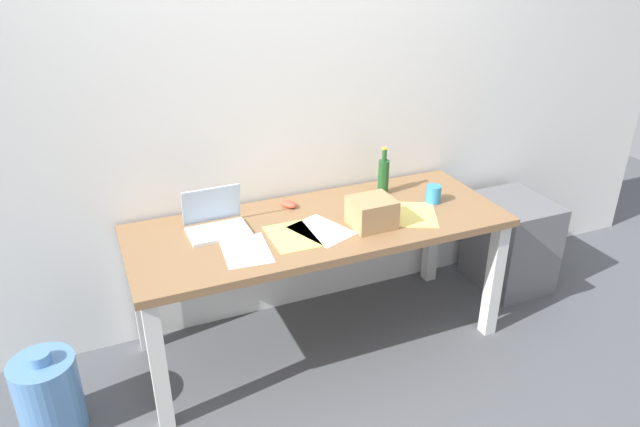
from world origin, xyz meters
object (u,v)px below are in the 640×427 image
at_px(desk, 320,238).
at_px(coffee_mug, 434,194).
at_px(beer_bottle, 383,176).
at_px(filing_cabinet, 511,243).
at_px(laptop_left, 216,222).
at_px(water_cooler_jug, 49,395).
at_px(computer_mouse, 289,204).
at_px(cardboard_box, 372,212).

bearing_deg(desk, coffee_mug, -1.24).
height_order(desk, beer_bottle, beer_bottle).
bearing_deg(beer_bottle, filing_cabinet, -7.90).
distance_m(desk, coffee_mug, 0.67).
xyz_separation_m(laptop_left, filing_cabinet, (1.84, -0.04, -0.49)).
distance_m(water_cooler_jug, filing_cabinet, 2.71).
bearing_deg(filing_cabinet, coffee_mug, -172.41).
distance_m(beer_bottle, computer_mouse, 0.56).
height_order(coffee_mug, filing_cabinet, coffee_mug).
distance_m(computer_mouse, coffee_mug, 0.78).
bearing_deg(cardboard_box, water_cooler_jug, 179.85).
relative_size(desk, cardboard_box, 9.12).
xyz_separation_m(beer_bottle, computer_mouse, (-0.55, 0.04, -0.09)).
height_order(cardboard_box, coffee_mug, cardboard_box).
bearing_deg(filing_cabinet, desk, -176.76).
height_order(desk, laptop_left, laptop_left).
height_order(laptop_left, computer_mouse, laptop_left).
bearing_deg(beer_bottle, computer_mouse, 176.14).
height_order(coffee_mug, water_cooler_jug, coffee_mug).
bearing_deg(water_cooler_jug, coffee_mug, 3.20).
height_order(desk, cardboard_box, cardboard_box).
xyz_separation_m(desk, filing_cabinet, (1.33, 0.08, -0.35)).
xyz_separation_m(laptop_left, cardboard_box, (0.73, -0.25, 0.03)).
bearing_deg(computer_mouse, water_cooler_jug, 172.23).
bearing_deg(computer_mouse, beer_bottle, -27.30).
bearing_deg(laptop_left, water_cooler_jug, -164.21).
height_order(laptop_left, filing_cabinet, laptop_left).
xyz_separation_m(computer_mouse, cardboard_box, (0.31, -0.36, 0.06)).
distance_m(desk, laptop_left, 0.53).
height_order(laptop_left, beer_bottle, beer_bottle).
relative_size(cardboard_box, water_cooler_jug, 0.49).
bearing_deg(computer_mouse, filing_cabinet, -29.79).
xyz_separation_m(desk, coffee_mug, (0.66, -0.01, 0.14)).
distance_m(coffee_mug, water_cooler_jug, 2.11).
xyz_separation_m(laptop_left, water_cooler_jug, (-0.87, -0.25, -0.58)).
bearing_deg(water_cooler_jug, laptop_left, 15.79).
bearing_deg(water_cooler_jug, beer_bottle, 10.02).
relative_size(beer_bottle, filing_cabinet, 0.47).
bearing_deg(cardboard_box, desk, 149.35).
relative_size(beer_bottle, cardboard_box, 1.28).
distance_m(laptop_left, coffee_mug, 1.17).
bearing_deg(filing_cabinet, computer_mouse, 173.65).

